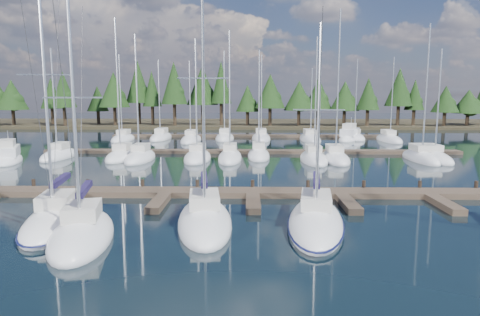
{
  "coord_description": "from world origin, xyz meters",
  "views": [
    {
      "loc": [
        -0.28,
        -11.27,
        6.97
      ],
      "look_at": [
        -0.97,
        22.0,
        2.06
      ],
      "focal_mm": 32.0,
      "sensor_mm": 36.0,
      "label": 1
    }
  ],
  "objects_px": {
    "front_sailboat_1": "(56,221)",
    "front_sailboat_3": "(205,220)",
    "main_dock": "(253,195)",
    "front_sailboat_4": "(316,221)",
    "motor_yacht_left": "(8,157)",
    "front_sailboat_2": "(82,234)",
    "motor_yacht_right": "(350,137)"
  },
  "relations": [
    {
      "from": "main_dock",
      "to": "front_sailboat_1",
      "type": "bearing_deg",
      "value": -148.17
    },
    {
      "from": "main_dock",
      "to": "motor_yacht_right",
      "type": "bearing_deg",
      "value": 68.03
    },
    {
      "from": "front_sailboat_3",
      "to": "front_sailboat_4",
      "type": "bearing_deg",
      "value": -0.23
    },
    {
      "from": "front_sailboat_2",
      "to": "front_sailboat_3",
      "type": "distance_m",
      "value": 6.22
    },
    {
      "from": "front_sailboat_4",
      "to": "main_dock",
      "type": "bearing_deg",
      "value": 117.49
    },
    {
      "from": "front_sailboat_1",
      "to": "front_sailboat_2",
      "type": "bearing_deg",
      "value": -43.85
    },
    {
      "from": "front_sailboat_1",
      "to": "motor_yacht_left",
      "type": "distance_m",
      "value": 26.77
    },
    {
      "from": "front_sailboat_3",
      "to": "motor_yacht_right",
      "type": "height_order",
      "value": "front_sailboat_3"
    },
    {
      "from": "main_dock",
      "to": "front_sailboat_4",
      "type": "bearing_deg",
      "value": -62.51
    },
    {
      "from": "front_sailboat_1",
      "to": "front_sailboat_3",
      "type": "height_order",
      "value": "front_sailboat_1"
    },
    {
      "from": "front_sailboat_1",
      "to": "motor_yacht_left",
      "type": "relative_size",
      "value": 1.78
    },
    {
      "from": "front_sailboat_1",
      "to": "front_sailboat_3",
      "type": "bearing_deg",
      "value": 1.79
    },
    {
      "from": "motor_yacht_left",
      "to": "motor_yacht_right",
      "type": "relative_size",
      "value": 0.91
    },
    {
      "from": "front_sailboat_2",
      "to": "front_sailboat_4",
      "type": "xyz_separation_m",
      "value": [
        11.69,
        2.4,
        -0.02
      ]
    },
    {
      "from": "main_dock",
      "to": "front_sailboat_2",
      "type": "xyz_separation_m",
      "value": [
        -8.37,
        -8.78,
        0.08
      ]
    },
    {
      "from": "main_dock",
      "to": "front_sailboat_2",
      "type": "height_order",
      "value": "front_sailboat_2"
    },
    {
      "from": "motor_yacht_right",
      "to": "front_sailboat_4",
      "type": "bearing_deg",
      "value": -105.23
    },
    {
      "from": "front_sailboat_3",
      "to": "main_dock",
      "type": "bearing_deg",
      "value": 67.37
    },
    {
      "from": "motor_yacht_left",
      "to": "front_sailboat_3",
      "type": "bearing_deg",
      "value": -43.5
    },
    {
      "from": "main_dock",
      "to": "front_sailboat_2",
      "type": "distance_m",
      "value": 12.13
    },
    {
      "from": "main_dock",
      "to": "front_sailboat_1",
      "type": "relative_size",
      "value": 3.03
    },
    {
      "from": "main_dock",
      "to": "motor_yacht_right",
      "type": "xyz_separation_m",
      "value": [
        15.55,
        38.54,
        0.27
      ]
    },
    {
      "from": "main_dock",
      "to": "front_sailboat_4",
      "type": "relative_size",
      "value": 3.89
    },
    {
      "from": "front_sailboat_3",
      "to": "front_sailboat_4",
      "type": "relative_size",
      "value": 1.25
    },
    {
      "from": "main_dock",
      "to": "front_sailboat_1",
      "type": "distance_m",
      "value": 12.52
    },
    {
      "from": "motor_yacht_right",
      "to": "front_sailboat_3",
      "type": "bearing_deg",
      "value": -112.07
    },
    {
      "from": "front_sailboat_4",
      "to": "motor_yacht_right",
      "type": "height_order",
      "value": "front_sailboat_4"
    },
    {
      "from": "front_sailboat_1",
      "to": "front_sailboat_4",
      "type": "bearing_deg",
      "value": 0.93
    },
    {
      "from": "front_sailboat_2",
      "to": "main_dock",
      "type": "bearing_deg",
      "value": 46.35
    },
    {
      "from": "front_sailboat_4",
      "to": "front_sailboat_3",
      "type": "bearing_deg",
      "value": 179.77
    },
    {
      "from": "front_sailboat_4",
      "to": "motor_yacht_left",
      "type": "distance_m",
      "value": 36.35
    },
    {
      "from": "front_sailboat_2",
      "to": "motor_yacht_left",
      "type": "height_order",
      "value": "front_sailboat_2"
    }
  ]
}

